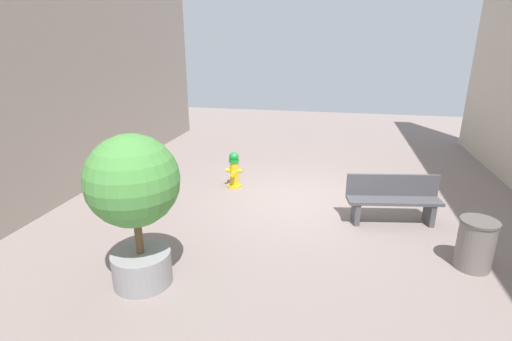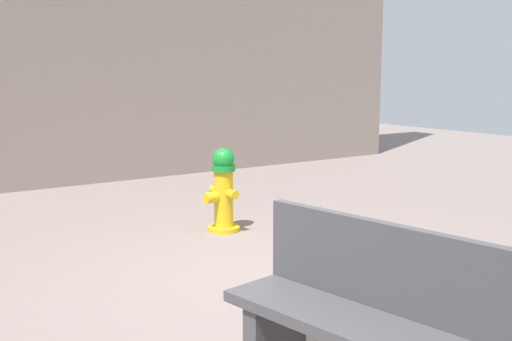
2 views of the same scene
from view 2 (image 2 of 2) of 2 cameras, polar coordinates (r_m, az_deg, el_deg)
name	(u,v)px [view 2 (image 2 of 2)]	position (r m, az deg, el deg)	size (l,w,h in m)	color
ground_plane	(272,283)	(5.01, 1.52, -10.38)	(23.40, 23.40, 0.00)	gray
fire_hydrant	(223,190)	(6.46, -3.08, -1.81)	(0.43, 0.41, 0.89)	gold
bench_near	(395,326)	(3.03, 12.83, -13.93)	(1.84, 0.73, 0.95)	#4C4C51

